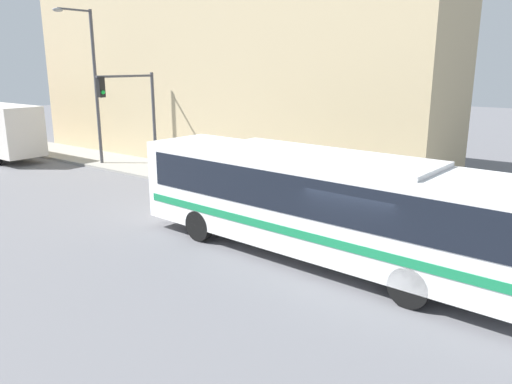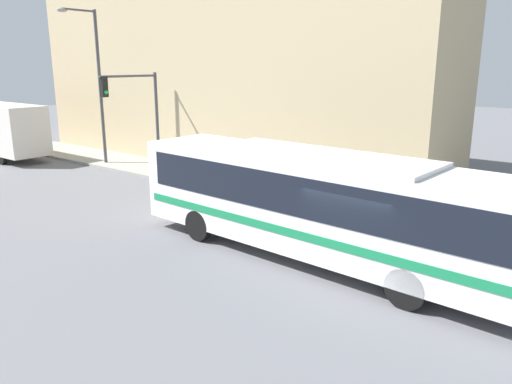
# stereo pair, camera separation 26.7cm
# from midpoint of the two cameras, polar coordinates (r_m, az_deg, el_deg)

# --- Properties ---
(ground_plane) EXTENTS (120.00, 120.00, 0.00)m
(ground_plane) POSITION_cam_midpoint_polar(r_m,az_deg,el_deg) (13.97, 11.04, -9.60)
(ground_plane) COLOR slate
(sidewalk) EXTENTS (3.33, 70.00, 0.14)m
(sidewalk) POSITION_cam_midpoint_polar(r_m,az_deg,el_deg) (31.51, -17.76, 3.62)
(sidewalk) COLOR gray
(sidewalk) RESTS_ON ground_plane
(building_facade) EXTENTS (6.00, 26.46, 11.46)m
(building_facade) POSITION_cam_midpoint_polar(r_m,az_deg,el_deg) (29.80, -4.33, 14.63)
(building_facade) COLOR tan
(building_facade) RESTS_ON ground_plane
(city_bus) EXTENTS (3.21, 12.36, 3.18)m
(city_bus) POSITION_cam_midpoint_polar(r_m,az_deg,el_deg) (14.50, 6.55, -0.77)
(city_bus) COLOR white
(city_bus) RESTS_ON ground_plane
(fire_hydrant) EXTENTS (0.25, 0.34, 0.72)m
(fire_hydrant) POSITION_cam_midpoint_polar(r_m,az_deg,el_deg) (20.73, 3.08, 0.10)
(fire_hydrant) COLOR gold
(fire_hydrant) RESTS_ON sidewalk
(traffic_light_pole) EXTENTS (3.28, 0.35, 5.07)m
(traffic_light_pole) POSITION_cam_midpoint_polar(r_m,az_deg,el_deg) (24.94, -13.96, 9.47)
(traffic_light_pole) COLOR #47474C
(traffic_light_pole) RESTS_ON sidewalk
(street_lamp) EXTENTS (2.27, 0.28, 8.28)m
(street_lamp) POSITION_cam_midpoint_polar(r_m,az_deg,el_deg) (29.23, -18.56, 12.40)
(street_lamp) COLOR #47474C
(street_lamp) RESTS_ON sidewalk
(pedestrian_near_corner) EXTENTS (0.34, 0.34, 1.60)m
(pedestrian_near_corner) POSITION_cam_midpoint_polar(r_m,az_deg,el_deg) (24.25, -3.90, 3.30)
(pedestrian_near_corner) COLOR #23283D
(pedestrian_near_corner) RESTS_ON sidewalk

